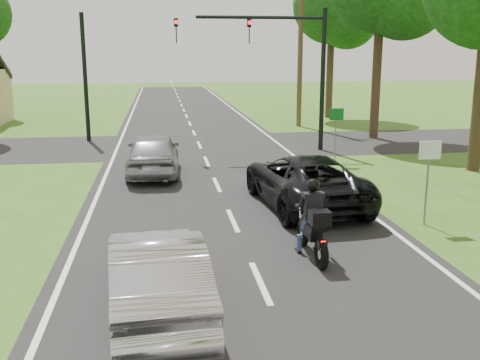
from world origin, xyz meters
name	(u,v)px	position (x,y,z in m)	size (l,w,h in m)	color
ground	(260,283)	(0.00, 0.00, 0.00)	(140.00, 140.00, 0.00)	#3D5919
road	(211,172)	(0.00, 10.00, 0.01)	(8.00, 100.00, 0.01)	black
cross_road	(199,145)	(0.00, 16.00, 0.01)	(60.00, 7.00, 0.01)	black
motorcycle_rider	(313,227)	(1.31, 1.15, 0.67)	(0.56, 1.98, 1.71)	black
dark_suv	(304,180)	(2.16, 5.18, 0.74)	(2.40, 5.21, 1.45)	black
silver_sedan	(157,274)	(-1.90, -1.00, 0.70)	(1.46, 4.20, 1.38)	#BBBAC0
silver_suv	(153,153)	(-2.03, 9.85, 0.76)	(1.77, 4.39, 1.50)	#919298
traffic_signal	(281,54)	(3.34, 14.00, 4.14)	(6.38, 0.44, 6.00)	black
signal_pole_far	(85,78)	(-5.20, 18.00, 3.00)	(0.20, 0.20, 6.00)	black
utility_pole_far	(301,36)	(6.20, 22.00, 5.08)	(1.60, 0.28, 10.00)	brown
sign_white	(429,162)	(4.70, 2.98, 1.60)	(0.55, 0.07, 2.12)	slate
sign_green	(336,122)	(4.90, 10.98, 1.60)	(0.55, 0.07, 2.12)	slate
tree_row_e	(337,9)	(9.48, 25.78, 6.83)	(5.28, 5.12, 9.61)	#332316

